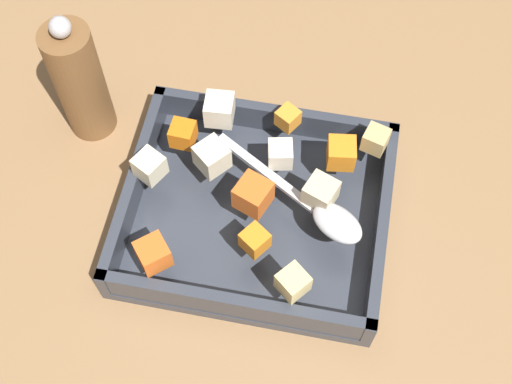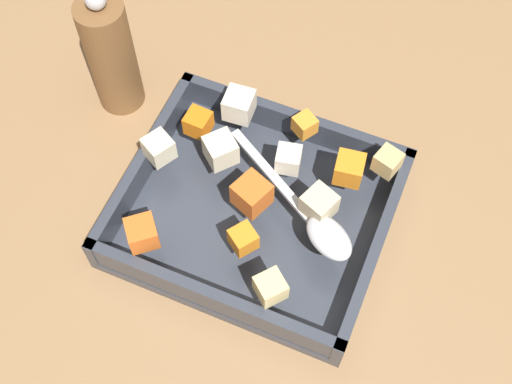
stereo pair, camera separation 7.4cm
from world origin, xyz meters
The scene contains 17 objects.
ground_plane centered at (0.00, 0.00, 0.00)m, with size 4.00×4.00×0.00m, color #936D47.
baking_dish centered at (0.02, 0.00, 0.02)m, with size 0.29×0.25×0.05m.
carrot_chunk_corner_ne centered at (0.02, 0.01, 0.07)m, with size 0.03×0.03×0.03m, color orange.
carrot_chunk_heap_top centered at (0.00, -0.10, 0.07)m, with size 0.02×0.02×0.02m, color orange.
carrot_chunk_mid_left centered at (0.11, -0.06, 0.07)m, with size 0.03×0.03×0.03m, color orange.
carrot_chunk_near_spoon centered at (0.11, 0.09, 0.07)m, with size 0.03×0.03×0.03m, color orange.
carrot_chunk_mid_right centered at (0.01, 0.06, 0.07)m, with size 0.03×0.03×0.03m, color orange.
carrot_chunk_front_center centered at (-0.07, -0.06, 0.07)m, with size 0.03×0.03×0.03m, color orange.
potato_chunk_under_handle centered at (-0.05, -0.01, 0.07)m, with size 0.03×0.03×0.03m, color beige.
potato_chunk_corner_nw centered at (0.14, -0.01, 0.07)m, with size 0.03×0.03×0.03m, color beige.
potato_chunk_heap_side centered at (-0.04, 0.10, 0.07)m, with size 0.03×0.03×0.03m, color #E0CC89.
potato_chunk_corner_se centered at (0.07, -0.03, 0.07)m, with size 0.03×0.03×0.03m, color beige.
potato_chunk_corner_sw centered at (-0.10, -0.09, 0.07)m, with size 0.03×0.03×0.03m, color tan.
parsnip_chunk_rim_edge centered at (0.08, -0.10, 0.07)m, with size 0.03×0.03×0.03m, color silver.
parsnip_chunk_center centered at (0.00, -0.05, 0.07)m, with size 0.03×0.03×0.03m, color silver.
serving_spoon centered at (-0.06, 0.01, 0.06)m, with size 0.18×0.12×0.02m.
pepper_mill centered at (0.24, -0.10, 0.08)m, with size 0.06×0.06×0.19m.
Camera 1 is at (-0.05, 0.35, 0.72)m, focal length 48.27 mm.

